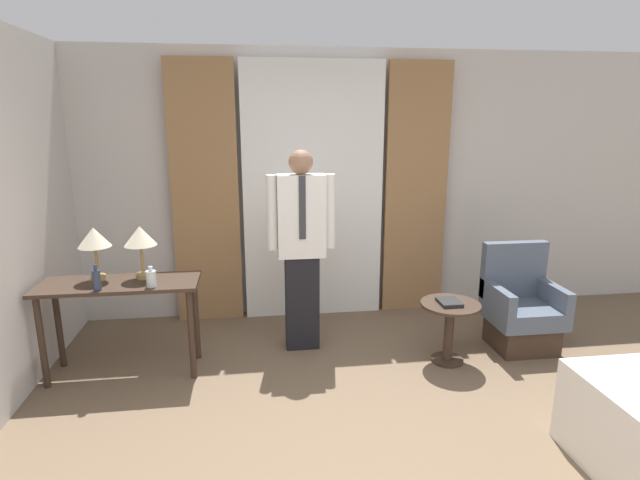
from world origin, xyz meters
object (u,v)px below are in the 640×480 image
at_px(table_lamp_left, 94,240).
at_px(bottle_by_lamp, 97,280).
at_px(bottle_near_edge, 151,278).
at_px(book, 449,302).
at_px(armchair, 521,311).
at_px(desk, 120,298).
at_px(person, 302,243).
at_px(side_table, 449,322).
at_px(table_lamp_right, 140,238).

xyz_separation_m(table_lamp_left, bottle_by_lamp, (0.07, -0.26, -0.25)).
distance_m(bottle_near_edge, bottle_by_lamp, 0.39).
bearing_deg(book, armchair, 15.42).
bearing_deg(table_lamp_left, armchair, -1.09).
xyz_separation_m(desk, book, (2.66, -0.19, -0.10)).
bearing_deg(person, bottle_near_edge, -161.13).
distance_m(person, side_table, 1.42).
distance_m(table_lamp_left, armchair, 3.68).
relative_size(desk, bottle_by_lamp, 6.16).
height_order(desk, book, desk).
height_order(bottle_near_edge, bottle_by_lamp, bottle_by_lamp).
relative_size(armchair, side_table, 1.77).
bearing_deg(table_lamp_right, armchair, -1.21).
distance_m(bottle_by_lamp, armchair, 3.58).
distance_m(table_lamp_right, person, 1.32).
distance_m(bottle_near_edge, book, 2.40).
distance_m(bottle_near_edge, side_table, 2.44).
bearing_deg(table_lamp_left, book, -5.67).
xyz_separation_m(side_table, book, (-0.02, -0.01, 0.18)).
relative_size(desk, armchair, 1.32).
xyz_separation_m(table_lamp_right, bottle_by_lamp, (-0.28, -0.26, -0.25)).
distance_m(desk, armchair, 3.44).
xyz_separation_m(person, book, (1.18, -0.46, -0.43)).
bearing_deg(table_lamp_left, bottle_near_edge, -26.83).
relative_size(bottle_by_lamp, side_table, 0.38).
height_order(table_lamp_left, person, person).
bearing_deg(desk, table_lamp_left, 153.53).
bearing_deg(desk, side_table, -3.90).
bearing_deg(table_lamp_right, book, -6.46).
bearing_deg(book, table_lamp_left, 174.33).
relative_size(table_lamp_left, person, 0.24).
bearing_deg(table_lamp_left, side_table, -5.39).
height_order(bottle_by_lamp, book, bottle_by_lamp).
bearing_deg(bottle_by_lamp, armchair, 3.09).
bearing_deg(armchair, book, -164.58).
bearing_deg(bottle_near_edge, table_lamp_left, 153.17).
distance_m(person, armchair, 2.07).
relative_size(table_lamp_right, bottle_near_edge, 2.65).
bearing_deg(side_table, bottle_by_lamp, 179.81).
relative_size(bottle_near_edge, bottle_by_lamp, 0.81).
height_order(desk, side_table, desk).
relative_size(desk, bottle_near_edge, 7.64).
relative_size(bottle_near_edge, book, 0.79).
distance_m(armchair, book, 0.83).
bearing_deg(side_table, table_lamp_left, 174.61).
bearing_deg(table_lamp_right, table_lamp_left, 180.00).
bearing_deg(desk, book, -4.19).
xyz_separation_m(table_lamp_left, armchair, (3.60, -0.07, -0.77)).
bearing_deg(bottle_near_edge, person, 18.87).
xyz_separation_m(table_lamp_right, armchair, (3.26, -0.07, -0.77)).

